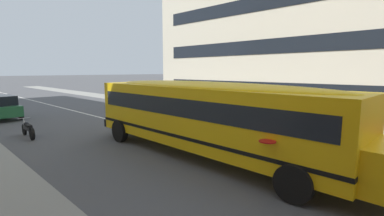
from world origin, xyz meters
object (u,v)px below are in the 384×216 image
(school_bus, at_px, (209,113))
(parked_car_grey_far_corner, at_px, (134,97))
(parked_car_green_by_hydrant, at_px, (0,107))
(motorcycle_near_kerb, at_px, (28,129))

(school_bus, xyz_separation_m, parked_car_grey_far_corner, (-15.33, 6.73, -0.89))
(school_bus, xyz_separation_m, parked_car_green_by_hydrant, (-15.68, -3.83, -0.89))
(motorcycle_near_kerb, bearing_deg, parked_car_green_by_hydrant, -0.84)
(parked_car_green_by_hydrant, bearing_deg, parked_car_grey_far_corner, -95.27)
(parked_car_grey_far_corner, distance_m, motorcycle_near_kerb, 12.76)
(school_bus, relative_size, parked_car_green_by_hydrant, 3.28)
(school_bus, xyz_separation_m, motorcycle_near_kerb, (-8.48, -4.03, -1.30))
(school_bus, distance_m, parked_car_green_by_hydrant, 16.16)
(motorcycle_near_kerb, bearing_deg, school_bus, -153.82)
(school_bus, distance_m, motorcycle_near_kerb, 9.47)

